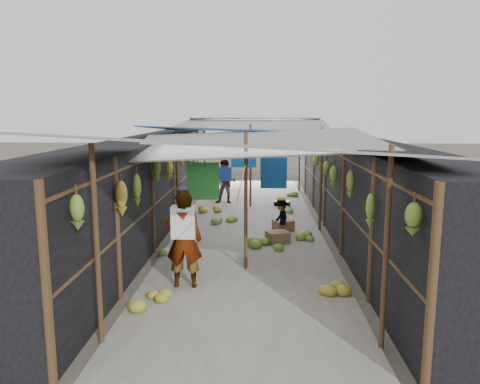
# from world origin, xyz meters

# --- Properties ---
(ground) EXTENTS (80.00, 80.00, 0.00)m
(ground) POSITION_xyz_m (0.00, 0.00, 0.00)
(ground) COLOR #6B6356
(ground) RESTS_ON ground
(aisle_slab) EXTENTS (3.60, 16.00, 0.02)m
(aisle_slab) POSITION_xyz_m (0.00, 6.50, 0.01)
(aisle_slab) COLOR #9E998E
(aisle_slab) RESTS_ON ground
(stall_left) EXTENTS (1.40, 15.00, 2.30)m
(stall_left) POSITION_xyz_m (-2.70, 6.50, 1.15)
(stall_left) COLOR black
(stall_left) RESTS_ON ground
(stall_right) EXTENTS (1.40, 15.00, 2.30)m
(stall_right) POSITION_xyz_m (2.70, 6.50, 1.15)
(stall_right) COLOR black
(stall_right) RESTS_ON ground
(crate_near) EXTENTS (0.59, 0.54, 0.29)m
(crate_near) POSITION_xyz_m (0.69, 4.77, 0.14)
(crate_near) COLOR #966A4C
(crate_near) RESTS_ON ground
(crate_mid) EXTENTS (0.58, 0.54, 0.28)m
(crate_mid) POSITION_xyz_m (0.87, 5.92, 0.14)
(crate_mid) COLOR #966A4C
(crate_mid) RESTS_ON ground
(crate_back) EXTENTS (0.43, 0.36, 0.26)m
(crate_back) POSITION_xyz_m (-1.23, 10.42, 0.13)
(crate_back) COLOR #966A4C
(crate_back) RESTS_ON ground
(black_basin) EXTENTS (0.53, 0.53, 0.16)m
(black_basin) POSITION_xyz_m (1.01, 9.13, 0.08)
(black_basin) COLOR black
(black_basin) RESTS_ON ground
(vendor_elderly) EXTENTS (0.63, 0.42, 1.69)m
(vendor_elderly) POSITION_xyz_m (-1.02, 2.01, 0.85)
(vendor_elderly) COLOR silver
(vendor_elderly) RESTS_ON ground
(shopper_blue) EXTENTS (0.78, 0.65, 1.44)m
(shopper_blue) POSITION_xyz_m (-0.82, 9.46, 0.72)
(shopper_blue) COLOR #1F4C9E
(shopper_blue) RESTS_ON ground
(vendor_seated) EXTENTS (0.49, 0.67, 0.93)m
(vendor_seated) POSITION_xyz_m (0.79, 5.33, 0.47)
(vendor_seated) COLOR #47423D
(vendor_seated) RESTS_ON ground
(market_canopy) EXTENTS (5.62, 15.20, 2.77)m
(market_canopy) POSITION_xyz_m (0.03, 6.83, 2.40)
(market_canopy) COLOR brown
(market_canopy) RESTS_ON ground
(hanging_bananas) EXTENTS (3.95, 14.13, 0.84)m
(hanging_bananas) POSITION_xyz_m (-0.08, 6.33, 1.67)
(hanging_bananas) COLOR olive
(hanging_bananas) RESTS_ON ground
(floor_bananas) EXTENTS (3.50, 9.99, 0.34)m
(floor_bananas) POSITION_xyz_m (-0.11, 6.00, 0.15)
(floor_bananas) COLOR olive
(floor_bananas) RESTS_ON ground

